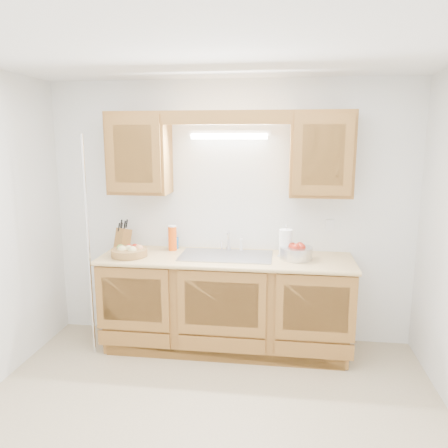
% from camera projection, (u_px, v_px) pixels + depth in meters
% --- Properties ---
extents(room, '(3.52, 3.50, 2.50)m').
position_uv_depth(room, '(202.00, 253.00, 2.77)').
color(room, tan).
rests_on(room, ground).
extents(base_cabinets, '(2.20, 0.60, 0.86)m').
position_uv_depth(base_cabinets, '(226.00, 304.00, 4.09)').
color(base_cabinets, olive).
rests_on(base_cabinets, ground).
extents(countertop, '(2.30, 0.63, 0.04)m').
position_uv_depth(countertop, '(226.00, 259.00, 3.99)').
color(countertop, tan).
rests_on(countertop, base_cabinets).
extents(upper_cabinet_left, '(0.55, 0.33, 0.75)m').
position_uv_depth(upper_cabinet_left, '(140.00, 153.00, 4.06)').
color(upper_cabinet_left, olive).
rests_on(upper_cabinet_left, room).
extents(upper_cabinet_right, '(0.55, 0.33, 0.75)m').
position_uv_depth(upper_cabinet_right, '(321.00, 154.00, 3.85)').
color(upper_cabinet_right, olive).
rests_on(upper_cabinet_right, room).
extents(valance, '(2.20, 0.05, 0.12)m').
position_uv_depth(valance, '(226.00, 117.00, 3.75)').
color(valance, olive).
rests_on(valance, room).
extents(fluorescent_fixture, '(0.76, 0.08, 0.08)m').
position_uv_depth(fluorescent_fixture, '(229.00, 135.00, 4.00)').
color(fluorescent_fixture, white).
rests_on(fluorescent_fixture, room).
extents(sink, '(0.84, 0.46, 0.36)m').
position_uv_depth(sink, '(226.00, 264.00, 4.02)').
color(sink, '#9E9EA3').
rests_on(sink, countertop).
extents(wire_shelf_pole, '(0.03, 0.03, 2.00)m').
position_uv_depth(wire_shelf_pole, '(89.00, 249.00, 3.88)').
color(wire_shelf_pole, silver).
rests_on(wire_shelf_pole, ground).
extents(outlet_plate, '(0.08, 0.01, 0.12)m').
position_uv_depth(outlet_plate, '(330.00, 226.00, 4.11)').
color(outlet_plate, white).
rests_on(outlet_plate, room).
extents(fruit_basket, '(0.35, 0.35, 0.10)m').
position_uv_depth(fruit_basket, '(129.00, 251.00, 4.00)').
color(fruit_basket, '#A57942').
rests_on(fruit_basket, countertop).
extents(knife_block, '(0.16, 0.19, 0.30)m').
position_uv_depth(knife_block, '(123.00, 238.00, 4.24)').
color(knife_block, olive).
rests_on(knife_block, countertop).
extents(orange_canister, '(0.10, 0.10, 0.24)m').
position_uv_depth(orange_canister, '(172.00, 238.00, 4.20)').
color(orange_canister, '#F3550D').
rests_on(orange_canister, countertop).
extents(soap_bottle, '(0.08, 0.08, 0.17)m').
position_uv_depth(soap_bottle, '(174.00, 241.00, 4.25)').
color(soap_bottle, '#246CB8').
rests_on(soap_bottle, countertop).
extents(sponge, '(0.11, 0.08, 0.02)m').
position_uv_depth(sponge, '(285.00, 251.00, 4.16)').
color(sponge, '#CC333F').
rests_on(sponge, countertop).
extents(paper_towel, '(0.15, 0.15, 0.31)m').
position_uv_depth(paper_towel, '(286.00, 244.00, 3.95)').
color(paper_towel, silver).
rests_on(paper_towel, countertop).
extents(apple_bowl, '(0.38, 0.38, 0.15)m').
position_uv_depth(apple_bowl, '(296.00, 252.00, 3.90)').
color(apple_bowl, silver).
rests_on(apple_bowl, countertop).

